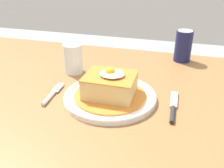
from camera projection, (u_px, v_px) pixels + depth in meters
dining_table at (104, 116)px, 0.83m from camera, size 1.49×0.82×0.72m
main_plate at (110, 96)px, 0.73m from camera, size 0.27×0.27×0.02m
sandwich_meal at (110, 86)px, 0.71m from camera, size 0.21×0.21×0.09m
fork at (52, 95)px, 0.74m from camera, size 0.03×0.14×0.01m
knife at (173, 110)px, 0.67m from camera, size 0.02×0.17×0.01m
soda_can at (183, 46)px, 0.98m from camera, size 0.07×0.07×0.12m
drinking_glass at (73, 60)px, 0.89m from camera, size 0.07×0.07×0.10m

